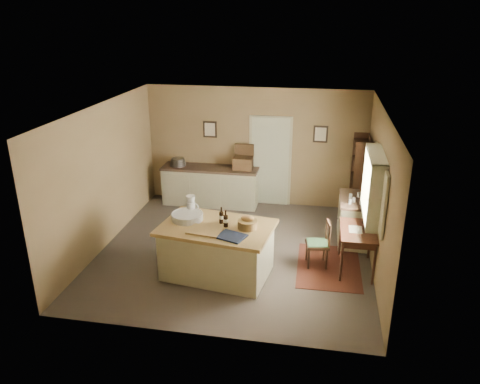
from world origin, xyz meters
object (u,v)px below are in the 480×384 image
object	(u,v)px
desk_chair	(317,244)
right_cabinet	(354,219)
sideboard	(211,184)
shelving_unit	(361,181)
work_island	(217,249)
writing_desk	(358,235)

from	to	relation	value
desk_chair	right_cabinet	size ratio (longest dim) A/B	0.78
sideboard	shelving_unit	distance (m)	3.39
work_island	writing_desk	world-z (taller)	work_island
sideboard	right_cabinet	size ratio (longest dim) A/B	2.10
desk_chair	work_island	bearing A→B (deg)	-169.80
desk_chair	right_cabinet	world-z (taller)	right_cabinet
work_island	writing_desk	bearing A→B (deg)	21.71
shelving_unit	desk_chair	bearing A→B (deg)	-111.79
writing_desk	desk_chair	bearing A→B (deg)	177.94
work_island	desk_chair	size ratio (longest dim) A/B	2.41
sideboard	writing_desk	bearing A→B (deg)	-37.81
work_island	writing_desk	xyz separation A→B (m)	(2.35, 0.57, 0.19)
writing_desk	desk_chair	distance (m)	0.72
right_cabinet	sideboard	bearing A→B (deg)	156.96
work_island	right_cabinet	bearing A→B (deg)	43.74
work_island	shelving_unit	world-z (taller)	shelving_unit
right_cabinet	work_island	bearing A→B (deg)	-144.31
right_cabinet	shelving_unit	xyz separation A→B (m)	(0.15, 0.96, 0.47)
desk_chair	shelving_unit	world-z (taller)	shelving_unit
desk_chair	writing_desk	bearing A→B (deg)	-11.42
writing_desk	right_cabinet	xyz separation A→B (m)	(-0.00, 1.12, -0.22)
work_island	right_cabinet	world-z (taller)	work_island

